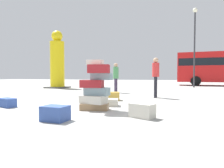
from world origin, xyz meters
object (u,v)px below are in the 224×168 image
object	(u,v)px
person_tourist_with_camera	(156,74)
yellow_dummy_statue	(57,63)
suitcase_cream_upright_blue	(109,102)
suitcase_tan_right_side	(112,96)
suitcase_navy_white_trunk	(7,103)
suitcase_navy_foreground_near	(55,113)
person_bearded_onlooker	(116,75)
lamp_post	(195,36)
suitcase_cream_behind_tower	(142,111)
suitcase_tower	(96,89)

from	to	relation	value
person_tourist_with_camera	yellow_dummy_statue	distance (m)	9.17
suitcase_cream_upright_blue	person_tourist_with_camera	bearing A→B (deg)	55.28
suitcase_cream_upright_blue	suitcase_tan_right_side	xyz separation A→B (m)	(-0.33, 1.39, 0.05)
person_tourist_with_camera	suitcase_tan_right_side	bearing A→B (deg)	-46.81
suitcase_navy_white_trunk	suitcase_navy_foreground_near	size ratio (longest dim) A/B	1.08
person_tourist_with_camera	person_bearded_onlooker	bearing A→B (deg)	-129.65
yellow_dummy_statue	lamp_post	size ratio (longest dim) A/B	0.69
suitcase_cream_behind_tower	yellow_dummy_statue	distance (m)	12.07
suitcase_navy_white_trunk	suitcase_navy_foreground_near	distance (m)	2.68
suitcase_navy_foreground_near	lamp_post	world-z (taller)	lamp_post
person_bearded_onlooker	person_tourist_with_camera	world-z (taller)	person_tourist_with_camera
suitcase_navy_white_trunk	person_tourist_with_camera	bearing A→B (deg)	62.93
suitcase_tan_right_side	suitcase_navy_white_trunk	bearing A→B (deg)	-151.28
lamp_post	suitcase_navy_white_trunk	bearing A→B (deg)	-117.02
suitcase_cream_upright_blue	person_tourist_with_camera	size ratio (longest dim) A/B	0.32
suitcase_tan_right_side	person_tourist_with_camera	xyz separation A→B (m)	(1.52, 1.42, 0.87)
suitcase_cream_behind_tower	suitcase_tan_right_side	distance (m)	3.24
person_tourist_with_camera	yellow_dummy_statue	bearing A→B (deg)	-121.14
suitcase_tower	suitcase_cream_behind_tower	xyz separation A→B (m)	(1.38, -0.64, -0.41)
suitcase_navy_foreground_near	person_tourist_with_camera	distance (m)	5.42
person_bearded_onlooker	yellow_dummy_statue	xyz separation A→B (m)	(-5.48, 2.79, 0.98)
suitcase_navy_foreground_near	suitcase_tan_right_side	xyz separation A→B (m)	(0.11, 3.67, 0.00)
suitcase_tower	suitcase_cream_behind_tower	size ratio (longest dim) A/B	2.54
suitcase_cream_behind_tower	yellow_dummy_statue	bearing A→B (deg)	154.53
suitcase_navy_white_trunk	suitcase_navy_foreground_near	bearing A→B (deg)	-7.07
suitcase_cream_upright_blue	lamp_post	world-z (taller)	lamp_post
suitcase_navy_white_trunk	suitcase_tan_right_side	bearing A→B (deg)	63.52
suitcase_navy_foreground_near	suitcase_tan_right_side	distance (m)	3.67
suitcase_tan_right_side	suitcase_navy_foreground_near	bearing A→B (deg)	-107.79
suitcase_cream_upright_blue	suitcase_navy_white_trunk	distance (m)	3.07
suitcase_tower	person_bearded_onlooker	size ratio (longest dim) A/B	0.84
suitcase_cream_behind_tower	person_tourist_with_camera	distance (m)	4.34
person_bearded_onlooker	lamp_post	distance (m)	8.68
person_bearded_onlooker	person_tourist_with_camera	xyz separation A→B (m)	(2.33, -1.93, 0.05)
suitcase_cream_upright_blue	person_bearded_onlooker	xyz separation A→B (m)	(-1.14, 4.75, 0.86)
suitcase_cream_behind_tower	suitcase_navy_foreground_near	world-z (taller)	suitcase_cream_behind_tower
lamp_post	suitcase_cream_upright_blue	bearing A→B (deg)	-107.14
person_tourist_with_camera	lamp_post	size ratio (longest dim) A/B	0.27
suitcase_tower	suitcase_navy_white_trunk	bearing A→B (deg)	-173.38
yellow_dummy_statue	lamp_post	distance (m)	11.04
yellow_dummy_statue	suitcase_cream_behind_tower	bearing A→B (deg)	-48.78
suitcase_cream_behind_tower	suitcase_navy_white_trunk	bearing A→B (deg)	-161.26
suitcase_cream_behind_tower	person_bearded_onlooker	bearing A→B (deg)	134.40
person_bearded_onlooker	suitcase_navy_white_trunk	bearing A→B (deg)	-16.33
suitcase_navy_foreground_near	suitcase_tan_right_side	bearing A→B (deg)	91.63
suitcase_cream_behind_tower	suitcase_cream_upright_blue	distance (m)	1.91
suitcase_tower	suitcase_navy_foreground_near	bearing A→B (deg)	-101.98
suitcase_tower	lamp_post	xyz separation A→B (m)	(3.64, 12.17, 3.54)
suitcase_cream_upright_blue	suitcase_navy_white_trunk	xyz separation A→B (m)	(-2.86, -1.11, 0.02)
suitcase_tan_right_side	lamp_post	bearing A→B (deg)	52.92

